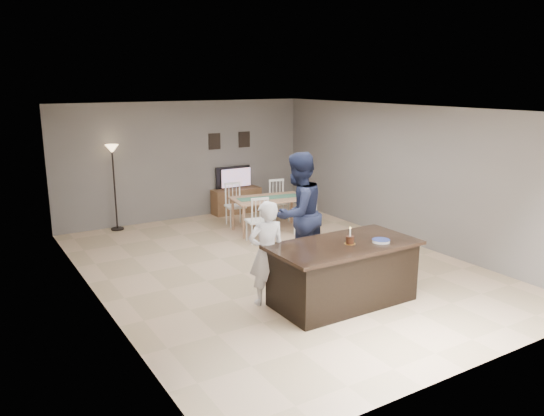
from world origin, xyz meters
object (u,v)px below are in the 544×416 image
television (235,177)px  man (298,214)px  birthday_cake (350,240)px  plate_stack (381,241)px  floor_lamp (113,164)px  tv_console (236,201)px  dining_table (269,203)px  kitchen_island (343,273)px  woman (267,253)px

television → man: (-1.07, -4.29, 0.16)m
birthday_cake → plate_stack: (0.43, -0.17, -0.04)m
floor_lamp → birthday_cake: bearing=-72.7°
tv_console → plate_stack: 5.88m
floor_lamp → television: bearing=1.0°
television → dining_table: bearing=85.6°
plate_stack → dining_table: (0.57, 4.04, -0.32)m
television → birthday_cake: 5.82m
television → dining_table: size_ratio=0.47×
birthday_cake → kitchen_island: bearing=131.3°
kitchen_island → dining_table: (1.06, 3.80, 0.15)m
floor_lamp → plate_stack: bearing=-69.4°
dining_table → floor_lamp: (-2.77, 1.79, 0.83)m
floor_lamp → dining_table: bearing=-32.9°
plate_stack → floor_lamp: (-2.19, 5.83, 0.51)m
plate_stack → man: bearing=102.5°
plate_stack → dining_table: size_ratio=0.13×
woman → floor_lamp: floor_lamp is taller
woman → plate_stack: 1.65m
kitchen_island → dining_table: bearing=74.5°
kitchen_island → tv_console: (1.20, 5.57, -0.15)m
kitchen_island → plate_stack: bearing=-26.1°
dining_table → television: bearing=94.7°
kitchen_island → woman: bearing=149.9°
tv_console → birthday_cake: size_ratio=4.87×
man → dining_table: man is taller
woman → tv_console: bearing=-106.2°
tv_console → floor_lamp: bearing=179.6°
television → floor_lamp: size_ratio=0.50×
woman → plate_stack: bearing=158.2°
kitchen_island → dining_table: 3.95m
kitchen_island → floor_lamp: size_ratio=1.17×
man → plate_stack: (0.35, -1.59, -0.10)m
birthday_cake → floor_lamp: (-1.76, 5.65, 0.47)m
man → television: bearing=-119.4°
floor_lamp → kitchen_island: bearing=-73.0°
kitchen_island → woman: 1.14m
floor_lamp → tv_console: bearing=-0.4°
tv_console → floor_lamp: floor_lamp is taller
kitchen_island → television: television is taller
television → dining_table: 1.86m
kitchen_island → birthday_cake: birthday_cake is taller
woman → plate_stack: size_ratio=5.96×
dining_table → floor_lamp: bearing=156.3°
kitchen_island → woman: (-0.95, 0.55, 0.31)m
woman → floor_lamp: size_ratio=0.83×
tv_console → television: 0.57m
birthday_cake → floor_lamp: floor_lamp is taller
tv_console → plate_stack: bearing=-97.0°
tv_console → birthday_cake: birthday_cake is taller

